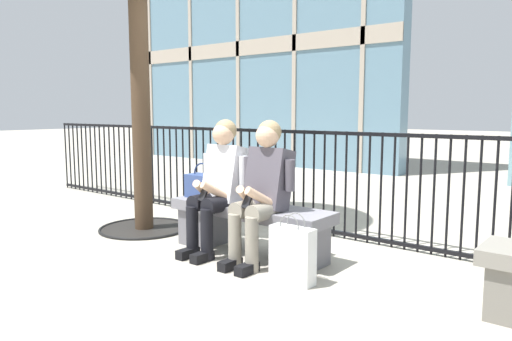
% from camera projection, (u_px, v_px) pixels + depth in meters
% --- Properties ---
extents(ground_plane, '(60.00, 60.00, 0.00)m').
position_uv_depth(ground_plane, '(249.00, 253.00, 4.37)').
color(ground_plane, '#A8A091').
extents(stone_bench, '(1.60, 0.44, 0.45)m').
position_uv_depth(stone_bench, '(249.00, 224.00, 4.33)').
color(stone_bench, slate).
rests_on(stone_bench, ground).
extents(seated_person_with_phone, '(0.52, 0.66, 1.21)m').
position_uv_depth(seated_person_with_phone, '(219.00, 182.00, 4.34)').
color(seated_person_with_phone, black).
rests_on(seated_person_with_phone, ground).
extents(seated_person_companion, '(0.52, 0.66, 1.21)m').
position_uv_depth(seated_person_companion, '(262.00, 187.00, 4.03)').
color(seated_person_companion, gray).
rests_on(seated_person_companion, ground).
extents(handbag_on_bench, '(0.31, 0.19, 0.34)m').
position_uv_depth(handbag_on_bench, '(202.00, 185.00, 4.65)').
color(handbag_on_bench, '#33477F').
rests_on(handbag_on_bench, stone_bench).
extents(shopping_bag, '(0.35, 0.13, 0.53)m').
position_uv_depth(shopping_bag, '(292.00, 254.00, 3.60)').
color(shopping_bag, white).
rests_on(shopping_bag, ground).
extents(plaza_railing, '(9.63, 0.04, 1.09)m').
position_uv_depth(plaza_railing, '(309.00, 181.00, 5.07)').
color(plaza_railing, black).
rests_on(plaza_railing, ground).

